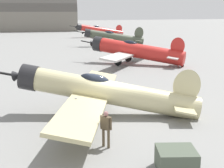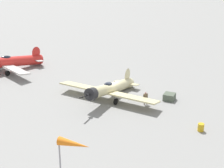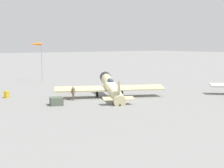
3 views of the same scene
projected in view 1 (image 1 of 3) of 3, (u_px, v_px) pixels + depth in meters
The scene contains 8 objects.
ground_plane at pixel (112, 115), 19.11m from camera, with size 400.00×400.00×0.00m, color gray.
airplane_foreground at pixel (102, 92), 18.87m from camera, with size 11.20×13.04×3.06m.
airplane_mid_apron at pixel (134, 51), 37.17m from camera, with size 10.18×10.24×3.19m.
airplane_far_line at pixel (112, 37), 56.11m from camera, with size 11.09×11.82×3.31m.
airplane_outer_stand at pixel (99, 30), 76.36m from camera, with size 12.35×11.15×3.12m.
ground_crew_mechanic at pixel (106, 126), 14.38m from camera, with size 0.41×0.56×1.62m.
equipment_crate at pixel (176, 160), 12.35m from camera, with size 1.76×1.73×0.84m.
distant_hangar at pixel (6, 15), 99.15m from camera, with size 42.11×18.29×12.57m.
Camera 1 is at (6.49, 17.12, 5.75)m, focal length 54.07 mm.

